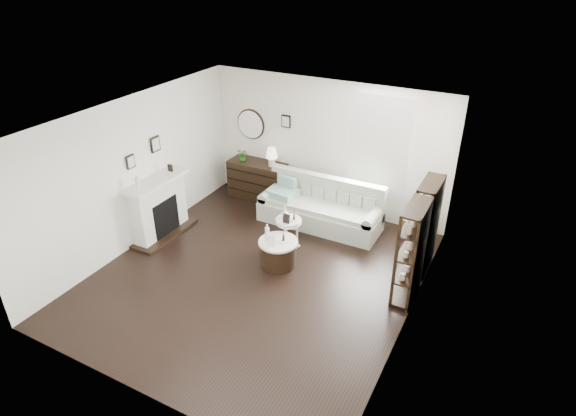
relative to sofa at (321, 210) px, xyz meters
The scene contains 18 objects.
room 1.52m from the sofa, 50.79° to the left, with size 5.50×5.50×5.50m.
fireplace 3.10m from the sofa, 145.04° to the right, with size 0.50×1.40×1.84m.
shelf_unit_far 2.23m from the sofa, 13.95° to the right, with size 0.30×0.80×1.60m.
shelf_unit_near 2.59m from the sofa, 34.02° to the right, with size 0.30×0.80×1.60m.
sofa is the anchor object (origin of this frame).
quilt 0.83m from the sofa, behind, with size 0.55×0.45×0.14m, color #289463.
suitcase 1.90m from the sofa, ahead, with size 0.59×0.20×0.40m, color brown.
dresser 1.74m from the sofa, 166.80° to the left, with size 1.25×0.53×0.83m.
table_lamp 1.56m from the sofa, 163.35° to the left, with size 0.25×0.25×0.39m, color white, non-canonical shape.
potted_plant 2.13m from the sofa, behind, with size 0.25×0.21×0.27m, color #275F1B.
drum_table 1.62m from the sofa, 92.53° to the right, with size 0.67×0.67×0.47m.
pedestal_table 1.08m from the sofa, 99.54° to the right, with size 0.48×0.48×0.57m.
eiffel_drum 1.59m from the sofa, 89.88° to the right, with size 0.11×0.11×0.20m, color black, non-canonical shape.
bottle_drum 1.74m from the sofa, 98.07° to the right, with size 0.08×0.08×0.32m, color silver.
card_frame_drum 1.81m from the sofa, 93.79° to the right, with size 0.14×0.01×0.19m, color white.
eiffel_ped 1.08m from the sofa, 94.65° to the right, with size 0.10×0.10×0.18m, color black, non-canonical shape.
flask_ped 1.13m from the sofa, 104.16° to the right, with size 0.13×0.13×0.25m, color silver, non-canonical shape.
card_frame_ped 1.23m from the sofa, 97.54° to the right, with size 0.13×0.01×0.17m, color black.
Camera 1 is at (3.50, -5.56, 4.87)m, focal length 30.00 mm.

